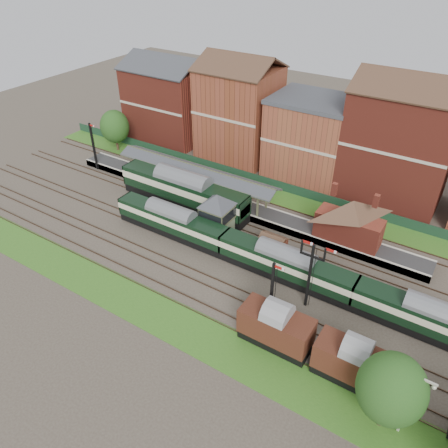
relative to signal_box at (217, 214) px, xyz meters
The scene contains 20 objects.
ground 5.45m from the signal_box, 47.29° to the right, with size 160.00×160.00×0.00m, color #473D33.
grass_back 13.47m from the signal_box, 76.76° to the left, with size 90.00×4.50×0.06m, color #2D6619.
grass_front 15.86m from the signal_box, 78.87° to the right, with size 90.00×5.00×0.06m, color #2D6619.
fence 15.25m from the signal_box, 78.50° to the left, with size 90.00×0.12×1.50m, color #193823.
platform 7.31m from the signal_box, 107.10° to the left, with size 55.00×3.40×1.00m, color #2D2D2D.
signal_box is the anchor object (origin of this frame).
brick_hut 8.25m from the signal_box, ahead, with size 3.20×2.64×2.94m.
station_building 16.37m from the signal_box, 23.43° to the left, with size 8.10×8.10×5.90m.
canopy 10.40m from the signal_box, 140.91° to the left, with size 26.00×3.89×4.08m.
semaphore_bracket 16.16m from the signal_box, 20.92° to the right, with size 3.60×0.25×8.18m.
semaphore_platform_end 27.41m from the signal_box, behind, with size 1.23×0.25×8.00m.
semaphore_siding 16.60m from the signal_box, 38.20° to the right, with size 1.23×0.25×8.00m.
yard_lamp 30.78m from the signal_box, 28.65° to the right, with size 2.60×0.22×7.00m.
town_backdrop 22.26m from the signal_box, 82.60° to the left, with size 69.00×10.00×16.00m.
dmu_train 11.72m from the signal_box, 16.17° to the right, with size 48.26×2.54×3.71m.
platform_railcar 8.46m from the signal_box, 157.36° to the left, with size 20.15×3.17×4.64m.
goods_van_a 19.10m from the signal_box, 39.95° to the right, with size 6.88×2.98×4.18m.
goods_van_b 25.29m from the signal_box, 29.00° to the right, with size 6.71×2.91×4.07m.
tree_far 29.69m from the signal_box, 30.40° to the right, with size 5.28×5.28×7.70m.
tree_back 31.72m from the signal_box, 157.68° to the left, with size 5.03×5.03×7.35m.
Camera 1 is at (22.71, -35.43, 33.52)m, focal length 35.00 mm.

